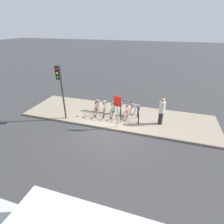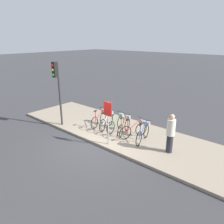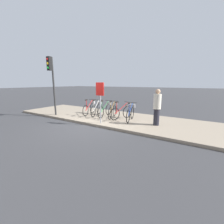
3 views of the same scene
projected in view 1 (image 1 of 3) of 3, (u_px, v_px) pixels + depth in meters
The scene contains 11 objects.
ground_plane at pixel (110, 130), 10.10m from camera, with size 120.00×120.00×0.00m, color #38383A.
sidewalk at pixel (118, 116), 11.56m from camera, with size 12.27×3.49×0.12m.
parked_bicycle_0 at pixel (97, 107), 11.60m from camera, with size 0.52×1.52×0.96m.
parked_bicycle_1 at pixel (104, 108), 11.48m from camera, with size 0.58×1.50×0.96m.
parked_bicycle_2 at pixel (113, 109), 11.38m from camera, with size 0.46×1.55×0.96m.
parked_bicycle_3 at pixel (121, 110), 11.21m from camera, with size 0.59×1.50×0.96m.
parked_bicycle_4 at pixel (130, 111), 11.06m from camera, with size 0.65×1.47×0.96m.
parked_bicycle_5 at pixel (138, 113), 10.84m from camera, with size 0.50×1.53×0.96m.
pedestrian at pixel (162, 111), 10.13m from camera, with size 0.34×0.34×1.65m.
traffic_light at pixel (60, 82), 9.97m from camera, with size 0.24×0.40×3.34m.
sign_post at pixel (117, 106), 9.60m from camera, with size 0.44×0.07×1.93m.
Camera 1 is at (2.67, -8.11, 5.50)m, focal length 28.00 mm.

